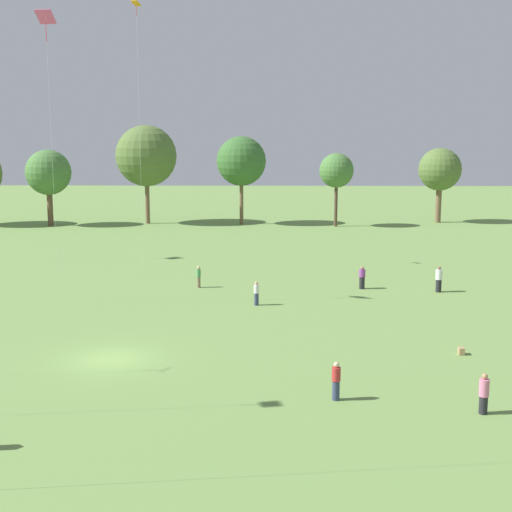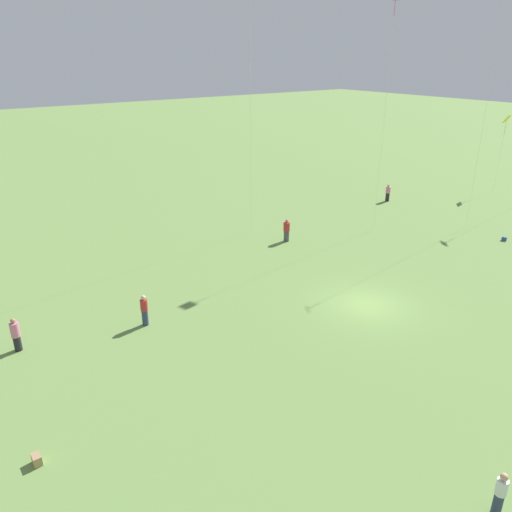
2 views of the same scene
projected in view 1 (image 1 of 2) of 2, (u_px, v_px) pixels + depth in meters
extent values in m
plane|color=#6B8E47|center=(110.00, 359.00, 36.02)|extent=(240.00, 240.00, 0.00)
cylinder|color=brown|center=(50.00, 207.00, 87.58)|extent=(0.69, 0.69, 4.48)
sphere|color=#477538|center=(48.00, 172.00, 86.84)|extent=(5.52, 5.52, 5.52)
cylinder|color=brown|center=(147.00, 201.00, 89.54)|extent=(0.55, 0.55, 5.63)
sphere|color=#516B33|center=(146.00, 156.00, 88.57)|extent=(7.60, 7.60, 7.60)
cylinder|color=brown|center=(241.00, 202.00, 88.88)|extent=(0.47, 0.47, 5.56)
sphere|color=#38662D|center=(241.00, 161.00, 88.02)|extent=(6.12, 6.12, 6.12)
cylinder|color=brown|center=(336.00, 205.00, 86.73)|extent=(0.40, 0.40, 5.25)
sphere|color=#477538|center=(337.00, 170.00, 86.01)|extent=(4.16, 4.16, 4.16)
cylinder|color=brown|center=(438.00, 204.00, 90.69)|extent=(0.72, 0.72, 4.73)
sphere|color=#516B33|center=(440.00, 169.00, 89.94)|extent=(5.38, 5.38, 5.38)
cylinder|color=#232328|center=(362.00, 283.00, 52.24)|extent=(0.43, 0.43, 0.89)
cylinder|color=purple|center=(362.00, 273.00, 52.12)|extent=(0.50, 0.50, 0.55)
sphere|color=#A87A56|center=(362.00, 268.00, 52.05)|extent=(0.24, 0.24, 0.24)
cylinder|color=#333D5B|center=(256.00, 299.00, 47.26)|extent=(0.41, 0.41, 0.82)
cylinder|color=white|center=(256.00, 289.00, 47.14)|extent=(0.49, 0.49, 0.55)
sphere|color=tan|center=(256.00, 283.00, 47.08)|extent=(0.24, 0.24, 0.24)
cylinder|color=#847056|center=(199.00, 282.00, 52.65)|extent=(0.36, 0.36, 0.80)
cylinder|color=#4C9956|center=(199.00, 273.00, 52.53)|extent=(0.42, 0.42, 0.58)
sphere|color=beige|center=(198.00, 268.00, 52.46)|extent=(0.24, 0.24, 0.24)
cylinder|color=#333D5B|center=(336.00, 390.00, 30.47)|extent=(0.42, 0.42, 0.85)
cylinder|color=#B72D2D|center=(336.00, 374.00, 30.35)|extent=(0.50, 0.50, 0.60)
sphere|color=beige|center=(336.00, 365.00, 30.27)|extent=(0.24, 0.24, 0.24)
cylinder|color=#232328|center=(483.00, 405.00, 28.98)|extent=(0.48, 0.48, 0.75)
cylinder|color=pink|center=(484.00, 388.00, 28.86)|extent=(0.56, 0.56, 0.72)
sphere|color=#A87A56|center=(485.00, 376.00, 28.78)|extent=(0.24, 0.24, 0.24)
cylinder|color=#232328|center=(439.00, 286.00, 51.17)|extent=(0.48, 0.48, 0.92)
cylinder|color=white|center=(439.00, 275.00, 51.04)|extent=(0.57, 0.57, 0.72)
sphere|color=brown|center=(439.00, 268.00, 50.95)|extent=(0.24, 0.24, 0.24)
cube|color=#E54C99|center=(45.00, 17.00, 44.16)|extent=(1.21, 0.99, 0.75)
cylinder|color=red|center=(46.00, 32.00, 44.31)|extent=(0.04, 0.04, 1.16)
cylinder|color=silver|center=(53.00, 166.00, 45.73)|extent=(0.01, 0.01, 18.40)
cube|color=orange|center=(136.00, 3.00, 56.37)|extent=(0.88, 0.86, 0.37)
cylinder|color=red|center=(136.00, 11.00, 56.47)|extent=(0.04, 0.04, 0.78)
cylinder|color=silver|center=(140.00, 140.00, 58.20)|extent=(0.01, 0.01, 21.42)
cube|color=#A58459|center=(461.00, 351.00, 36.77)|extent=(0.28, 0.43, 0.37)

